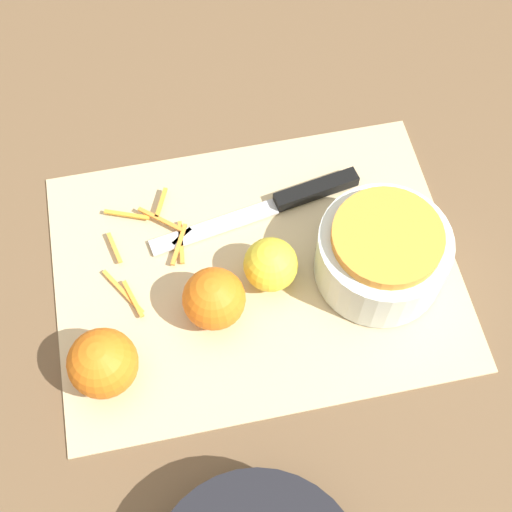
% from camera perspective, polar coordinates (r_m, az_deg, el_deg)
% --- Properties ---
extents(ground_plane, '(4.00, 4.00, 0.00)m').
position_cam_1_polar(ground_plane, '(0.86, 0.00, -1.13)').
color(ground_plane, brown).
extents(cutting_board, '(0.48, 0.36, 0.01)m').
position_cam_1_polar(cutting_board, '(0.86, 0.00, -1.04)').
color(cutting_board, '#CCB284').
rests_on(cutting_board, ground_plane).
extents(bowl_speckled, '(0.15, 0.15, 0.09)m').
position_cam_1_polar(bowl_speckled, '(0.83, 10.08, 0.25)').
color(bowl_speckled, silver).
rests_on(bowl_speckled, cutting_board).
extents(knife, '(0.27, 0.07, 0.02)m').
position_cam_1_polar(knife, '(0.90, 2.95, 4.65)').
color(knife, black).
rests_on(knife, cutting_board).
extents(orange_left, '(0.07, 0.07, 0.07)m').
position_cam_1_polar(orange_left, '(0.80, -3.38, -3.44)').
color(orange_left, orange).
rests_on(orange_left, cutting_board).
extents(orange_right, '(0.08, 0.08, 0.08)m').
position_cam_1_polar(orange_right, '(0.78, -12.16, -8.38)').
color(orange_right, orange).
rests_on(orange_right, cutting_board).
extents(lemon, '(0.06, 0.06, 0.06)m').
position_cam_1_polar(lemon, '(0.82, 1.18, -0.70)').
color(lemon, yellow).
rests_on(lemon, cutting_board).
extents(peel_pile, '(0.11, 0.17, 0.01)m').
position_cam_1_polar(peel_pile, '(0.87, -8.48, 0.78)').
color(peel_pile, orange).
rests_on(peel_pile, cutting_board).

